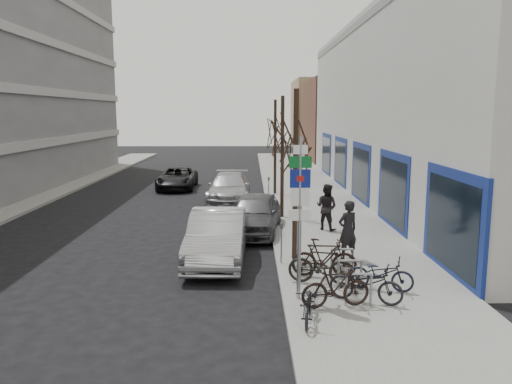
{
  "coord_description": "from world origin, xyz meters",
  "views": [
    {
      "loc": [
        1.2,
        -11.96,
        4.78
      ],
      "look_at": [
        1.39,
        5.43,
        2.0
      ],
      "focal_mm": 35.0,
      "sensor_mm": 36.0,
      "label": 1
    }
  ],
  "objects_px": {
    "meter_back": "(269,187)",
    "bike_near_left": "(309,301)",
    "tree_near": "(296,135)",
    "parked_car_mid": "(255,214)",
    "bike_rack": "(350,271)",
    "lane_car": "(177,178)",
    "bike_far_inner": "(324,257)",
    "pedestrian_far": "(327,207)",
    "highway_sign_pole": "(300,209)",
    "meter_front": "(281,239)",
    "bike_mid_curb": "(381,271)",
    "bike_mid_inner": "(321,264)",
    "parked_car_front": "(217,237)",
    "bike_near_right": "(336,287)",
    "meter_mid": "(273,206)",
    "parked_car_back": "(229,188)",
    "pedestrian_near": "(348,230)",
    "tree_mid": "(283,128)",
    "tree_far": "(275,125)",
    "bike_far_curb": "(366,280)"
  },
  "relations": [
    {
      "from": "bike_mid_inner",
      "to": "pedestrian_far",
      "type": "xyz_separation_m",
      "value": [
        1.1,
        6.38,
        0.38
      ]
    },
    {
      "from": "tree_mid",
      "to": "bike_far_curb",
      "type": "height_order",
      "value": "tree_mid"
    },
    {
      "from": "bike_far_inner",
      "to": "parked_car_back",
      "type": "xyz_separation_m",
      "value": [
        -3.24,
        12.84,
        0.05
      ]
    },
    {
      "from": "bike_near_left",
      "to": "bike_far_curb",
      "type": "relative_size",
      "value": 0.85
    },
    {
      "from": "bike_mid_curb",
      "to": "bike_mid_inner",
      "type": "height_order",
      "value": "bike_mid_inner"
    },
    {
      "from": "bike_mid_curb",
      "to": "tree_far",
      "type": "bearing_deg",
      "value": 27.09
    },
    {
      "from": "meter_mid",
      "to": "meter_front",
      "type": "bearing_deg",
      "value": -90.0
    },
    {
      "from": "tree_far",
      "to": "bike_near_right",
      "type": "distance_m",
      "value": 17.44
    },
    {
      "from": "tree_far",
      "to": "meter_front",
      "type": "xyz_separation_m",
      "value": [
        -0.45,
        -13.5,
        -3.19
      ]
    },
    {
      "from": "tree_near",
      "to": "tree_mid",
      "type": "height_order",
      "value": "same"
    },
    {
      "from": "bike_mid_inner",
      "to": "bike_mid_curb",
      "type": "bearing_deg",
      "value": -93.4
    },
    {
      "from": "bike_near_right",
      "to": "tree_near",
      "type": "bearing_deg",
      "value": -2.1
    },
    {
      "from": "bike_mid_inner",
      "to": "pedestrian_far",
      "type": "relative_size",
      "value": 0.98
    },
    {
      "from": "tree_near",
      "to": "parked_car_mid",
      "type": "height_order",
      "value": "tree_near"
    },
    {
      "from": "bike_mid_curb",
      "to": "tree_mid",
      "type": "bearing_deg",
      "value": 31.96
    },
    {
      "from": "highway_sign_pole",
      "to": "bike_near_right",
      "type": "distance_m",
      "value": 2.05
    },
    {
      "from": "bike_far_inner",
      "to": "parked_car_back",
      "type": "distance_m",
      "value": 13.25
    },
    {
      "from": "bike_mid_curb",
      "to": "lane_car",
      "type": "bearing_deg",
      "value": 43.14
    },
    {
      "from": "bike_rack",
      "to": "parked_car_mid",
      "type": "distance_m",
      "value": 7.29
    },
    {
      "from": "tree_far",
      "to": "pedestrian_near",
      "type": "bearing_deg",
      "value": -82.78
    },
    {
      "from": "pedestrian_near",
      "to": "meter_back",
      "type": "bearing_deg",
      "value": -104.73
    },
    {
      "from": "meter_back",
      "to": "parked_car_front",
      "type": "xyz_separation_m",
      "value": [
        -2.03,
        -10.31,
        -0.1
      ]
    },
    {
      "from": "highway_sign_pole",
      "to": "lane_car",
      "type": "distance_m",
      "value": 20.29
    },
    {
      "from": "tree_far",
      "to": "bike_near_right",
      "type": "height_order",
      "value": "tree_far"
    },
    {
      "from": "bike_rack",
      "to": "tree_far",
      "type": "height_order",
      "value": "tree_far"
    },
    {
      "from": "meter_mid",
      "to": "pedestrian_far",
      "type": "relative_size",
      "value": 0.68
    },
    {
      "from": "bike_rack",
      "to": "bike_mid_inner",
      "type": "relative_size",
      "value": 1.23
    },
    {
      "from": "bike_mid_inner",
      "to": "parked_car_back",
      "type": "bearing_deg",
      "value": 27.07
    },
    {
      "from": "meter_front",
      "to": "parked_car_mid",
      "type": "xyz_separation_m",
      "value": [
        -0.78,
        4.47,
        -0.12
      ]
    },
    {
      "from": "bike_near_left",
      "to": "parked_car_front",
      "type": "distance_m",
      "value": 5.61
    },
    {
      "from": "tree_far",
      "to": "pedestrian_near",
      "type": "xyz_separation_m",
      "value": [
        1.66,
        -13.14,
        -3.0
      ]
    },
    {
      "from": "highway_sign_pole",
      "to": "bike_mid_inner",
      "type": "relative_size",
      "value": 2.29
    },
    {
      "from": "bike_far_curb",
      "to": "bike_far_inner",
      "type": "distance_m",
      "value": 2.08
    },
    {
      "from": "bike_rack",
      "to": "lane_car",
      "type": "bearing_deg",
      "value": 111.13
    },
    {
      "from": "pedestrian_near",
      "to": "parked_car_mid",
      "type": "bearing_deg",
      "value": -80.82
    },
    {
      "from": "meter_back",
      "to": "bike_near_left",
      "type": "relative_size",
      "value": 0.82
    },
    {
      "from": "bike_near_left",
      "to": "bike_mid_inner",
      "type": "xyz_separation_m",
      "value": [
        0.62,
        2.46,
        0.08
      ]
    },
    {
      "from": "bike_mid_curb",
      "to": "highway_sign_pole",
      "type": "bearing_deg",
      "value": 125.34
    },
    {
      "from": "bike_near_right",
      "to": "parked_car_front",
      "type": "relative_size",
      "value": 0.35
    },
    {
      "from": "highway_sign_pole",
      "to": "bike_far_curb",
      "type": "relative_size",
      "value": 2.29
    },
    {
      "from": "bike_near_left",
      "to": "bike_mid_inner",
      "type": "height_order",
      "value": "bike_mid_inner"
    },
    {
      "from": "parked_car_front",
      "to": "lane_car",
      "type": "height_order",
      "value": "parked_car_front"
    },
    {
      "from": "tree_far",
      "to": "pedestrian_far",
      "type": "height_order",
      "value": "tree_far"
    },
    {
      "from": "meter_front",
      "to": "lane_car",
      "type": "bearing_deg",
      "value": 108.9
    },
    {
      "from": "bike_far_inner",
      "to": "pedestrian_far",
      "type": "xyz_separation_m",
      "value": [
        0.93,
        5.77,
        0.37
      ]
    },
    {
      "from": "highway_sign_pole",
      "to": "tree_near",
      "type": "height_order",
      "value": "tree_near"
    },
    {
      "from": "bike_far_curb",
      "to": "lane_car",
      "type": "xyz_separation_m",
      "value": [
        -7.47,
        19.59,
        -0.03
      ]
    },
    {
      "from": "bike_rack",
      "to": "parked_car_back",
      "type": "bearing_deg",
      "value": 105.06
    },
    {
      "from": "bike_near_left",
      "to": "lane_car",
      "type": "xyz_separation_m",
      "value": [
        -5.94,
        20.72,
        0.05
      ]
    },
    {
      "from": "highway_sign_pole",
      "to": "bike_far_inner",
      "type": "height_order",
      "value": "highway_sign_pole"
    }
  ]
}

